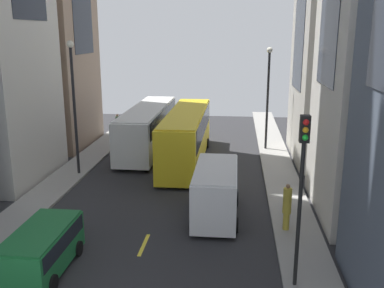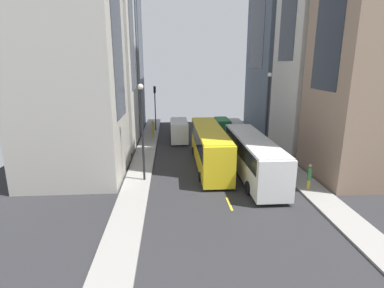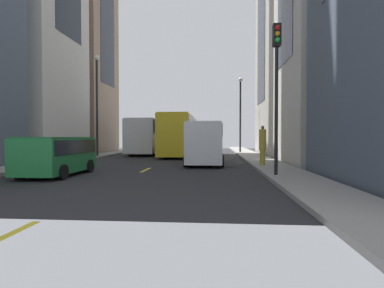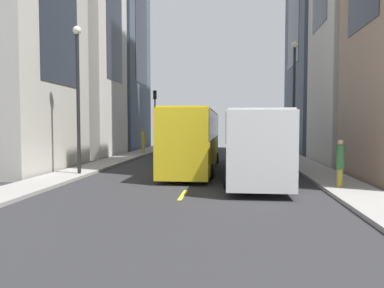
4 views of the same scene
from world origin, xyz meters
name	(u,v)px [view 1 (image 1 of 4)]	position (x,y,z in m)	size (l,w,h in m)	color
ground_plane	(177,171)	(0.00, 0.00, 0.00)	(39.65, 39.65, 0.00)	#28282B
sidewalk_west	(79,166)	(-6.76, 0.00, 0.07)	(2.14, 44.00, 0.15)	gray
sidewalk_east	(280,173)	(6.76, 0.00, 0.07)	(2.14, 44.00, 0.15)	gray
lane_stripe_1	(144,245)	(0.00, -10.50, 0.01)	(0.16, 2.00, 0.01)	yellow
lane_stripe_2	(177,171)	(0.00, 0.00, 0.01)	(0.16, 2.00, 0.01)	yellow
lane_stripe_3	(193,135)	(0.00, 10.50, 0.01)	(0.16, 2.00, 0.01)	yellow
lane_stripe_4	(202,114)	(0.00, 21.00, 0.01)	(0.16, 2.00, 0.01)	yellow
city_bus_white	(148,124)	(-2.96, 5.16, 2.01)	(2.81, 12.31, 3.35)	silver
streetcar_yellow	(186,132)	(0.37, 2.31, 2.12)	(2.70, 12.35, 3.59)	yellow
delivery_van_white	(216,188)	(2.94, -7.22, 1.51)	(2.25, 5.26, 2.58)	white
car_green_0	(42,247)	(-3.42, -12.93, 1.01)	(2.05, 4.12, 1.71)	#1E7238
pedestrian_walking_far	(287,206)	(6.24, -8.59, 1.31)	(0.39, 0.39, 2.20)	gold
pedestrian_crossing_near	(118,124)	(-6.40, 8.69, 1.20)	(0.33, 0.33, 1.97)	gold
traffic_light_near_corner	(302,171)	(6.09, -13.16, 4.42)	(0.32, 0.44, 6.18)	black
streetlamp_near	(74,96)	(-6.19, -1.55, 5.14)	(0.44, 0.44, 8.33)	black
streetlamp_far	(268,88)	(6.19, 5.88, 4.84)	(0.44, 0.44, 7.75)	black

